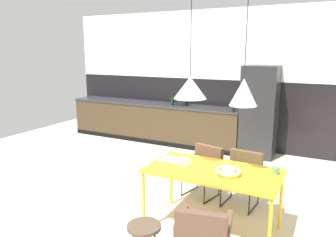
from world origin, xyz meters
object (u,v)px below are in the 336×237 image
Objects in this scene: cooking_pot at (182,102)px; pendant_lamp_over_table_near at (190,88)px; mug_white_ceramic at (276,171)px; bottle_vinegar_dark at (233,106)px; refrigerator_column at (259,112)px; dining_table at (213,174)px; bottle_spice_small at (172,101)px; armchair_by_stool at (204,164)px; pendant_lamp_over_table_far at (244,92)px; fruit_bowl at (228,171)px; mug_wide_latte at (186,162)px; side_stool at (144,230)px; open_book at (173,160)px; armchair_far_side at (243,171)px; armchair_near_window at (203,231)px.

cooking_pot is 0.21× the size of pendant_lamp_over_table_near.
pendant_lamp_over_table_near reaches higher than mug_white_ceramic.
refrigerator_column is at bearing 23.19° from bottle_vinegar_dark.
dining_table is 6.19× the size of bottle_spice_small.
bottle_vinegar_dark reaches higher than bottle_spice_small.
bottle_spice_small is (-1.44, 0.15, -0.02)m from bottle_vinegar_dark.
pendant_lamp_over_table_far is at bearing 145.38° from armchair_by_stool.
cooking_pot is (-2.02, 3.15, 0.18)m from fruit_bowl.
refrigerator_column is 15.34× the size of mug_wide_latte.
side_stool is at bearing -66.98° from bottle_spice_small.
refrigerator_column is 4.11m from side_stool.
bottle_vinegar_dark is at bearing 90.46° from open_book.
armchair_by_stool is at bearing -58.07° from cooking_pot.
dining_table reaches higher than side_stool.
mug_white_ceramic is 1.05× the size of mug_wide_latte.
mug_wide_latte reaches higher than armchair_far_side.
refrigerator_column is at bearing 97.88° from pendant_lamp_over_table_far.
bottle_vinegar_dark is (-0.15, 2.00, 0.55)m from armchair_by_stool.
armchair_near_window is 6.31× the size of mug_wide_latte.
mug_white_ceramic is 0.09× the size of pendant_lamp_over_table_far.
side_stool is at bearing -121.64° from pendant_lamp_over_table_far.
fruit_bowl is at bearing -11.39° from open_book.
open_book is 2.46× the size of mug_wide_latte.
cooking_pot is at bearing 116.24° from pendant_lamp_over_table_near.
side_stool is (0.12, -1.87, -0.03)m from armchair_by_stool.
fruit_bowl is 0.58× the size of side_stool.
armchair_near_window is 1.18m from mug_white_ceramic.
pendant_lamp_over_table_far reaches higher than armchair_far_side.
refrigerator_column is 2.43× the size of armchair_near_window.
dining_table is 5.23× the size of open_book.
bottle_spice_small is (-2.18, 2.19, 0.52)m from armchair_far_side.
mug_wide_latte is 0.42× the size of cooking_pot.
bottle_spice_small reaches higher than armchair_near_window.
cooking_pot is 0.20× the size of pendant_lamp_over_table_far.
bottle_vinegar_dark reaches higher than side_stool.
mug_white_ceramic is at bearing -74.80° from refrigerator_column.
mug_wide_latte is 1.08m from pendant_lamp_over_table_far.
armchair_near_window is 3.85m from bottle_vinegar_dark.
refrigerator_column reaches higher than mug_white_ceramic.
pendant_lamp_over_table_far is (0.09, 0.87, 1.17)m from armchair_near_window.
armchair_by_stool is at bearing -98.31° from refrigerator_column.
pendant_lamp_over_table_far is at bearing 71.80° from armchair_near_window.
pendant_lamp_over_table_near is at bearing -17.87° from open_book.
bottle_vinegar_dark is at bearing 95.09° from mug_wide_latte.
armchair_by_stool is at bearing 148.61° from mug_white_ceramic.
bottle_vinegar_dark is at bearing -156.81° from refrigerator_column.
bottle_spice_small is 0.50× the size of side_stool.
bottle_spice_small is at bearing 133.66° from mug_white_ceramic.
pendant_lamp_over_table_far is at bearing 35.23° from fruit_bowl.
armchair_by_stool is at bearing 96.89° from mug_wide_latte.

